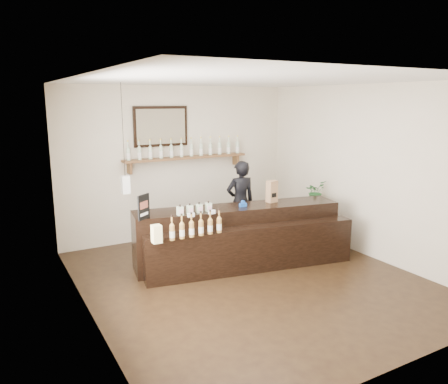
% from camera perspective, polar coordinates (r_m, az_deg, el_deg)
% --- Properties ---
extents(ground, '(5.00, 5.00, 0.00)m').
position_cam_1_polar(ground, '(6.45, 3.42, -11.31)').
color(ground, black).
rests_on(ground, ground).
extents(room_shell, '(5.00, 5.00, 5.00)m').
position_cam_1_polar(room_shell, '(5.99, 3.62, 3.84)').
color(room_shell, beige).
rests_on(room_shell, ground).
extents(back_wall_decor, '(2.66, 0.96, 1.69)m').
position_cam_1_polar(back_wall_decor, '(8.01, -6.59, 6.20)').
color(back_wall_decor, brown).
rests_on(back_wall_decor, ground).
extents(counter, '(3.32, 1.44, 1.07)m').
position_cam_1_polar(counter, '(6.86, 2.30, -6.02)').
color(counter, black).
rests_on(counter, ground).
extents(promo_sign, '(0.22, 0.16, 0.35)m').
position_cam_1_polar(promo_sign, '(6.15, -10.45, -1.94)').
color(promo_sign, black).
rests_on(promo_sign, counter).
extents(paper_bag, '(0.18, 0.14, 0.35)m').
position_cam_1_polar(paper_bag, '(7.12, 6.27, 0.07)').
color(paper_bag, olive).
rests_on(paper_bag, counter).
extents(tape_dispenser, '(0.12, 0.05, 0.10)m').
position_cam_1_polar(tape_dispenser, '(6.81, 2.50, -1.60)').
color(tape_dispenser, '#184DAA').
rests_on(tape_dispenser, counter).
extents(side_cabinet, '(0.37, 0.50, 0.72)m').
position_cam_1_polar(side_cabinet, '(8.20, 11.68, -3.77)').
color(side_cabinet, brown).
rests_on(side_cabinet, ground).
extents(potted_plant, '(0.43, 0.40, 0.40)m').
position_cam_1_polar(potted_plant, '(8.07, 11.84, 0.06)').
color(potted_plant, '#27622B').
rests_on(potted_plant, side_cabinet).
extents(shopkeeper, '(0.65, 0.46, 1.69)m').
position_cam_1_polar(shopkeeper, '(7.84, 2.15, -0.60)').
color(shopkeeper, black).
rests_on(shopkeeper, ground).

